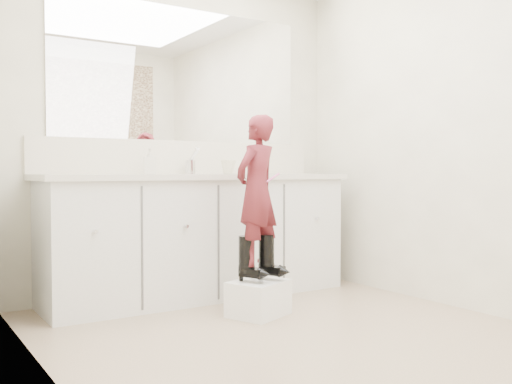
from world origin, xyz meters
TOP-DOWN VIEW (x-y plane):
  - floor at (0.00, 0.00)m, footprint 3.00×3.00m
  - wall_back at (0.00, 1.50)m, footprint 2.60×0.00m
  - wall_left at (-1.30, 0.00)m, footprint 0.00×3.00m
  - wall_right at (1.30, 0.00)m, footprint 0.00×3.00m
  - vanity_cabinet at (0.00, 1.23)m, footprint 2.20×0.55m
  - countertop at (0.00, 1.21)m, footprint 2.28×0.58m
  - backsplash at (0.00, 1.49)m, footprint 2.28×0.03m
  - mirror at (0.00, 1.49)m, footprint 2.00×0.02m
  - faucet at (0.00, 1.38)m, footprint 0.08×0.08m
  - cup at (0.26, 1.27)m, footprint 0.13×0.13m
  - soap_bottle at (-0.35, 1.30)m, footprint 0.10×0.10m
  - step_stool at (0.06, 0.54)m, footprint 0.43×0.39m
  - boot_left at (-0.02, 0.56)m, footprint 0.17×0.22m
  - boot_right at (0.13, 0.56)m, footprint 0.17×0.22m
  - toddler at (0.06, 0.56)m, footprint 0.40×0.34m
  - toothbrush at (0.13, 0.48)m, footprint 0.13×0.06m

SIDE VIEW (x-z plane):
  - floor at x=0.00m, z-range 0.00..0.00m
  - step_stool at x=0.06m, z-range 0.00..0.22m
  - boot_left at x=-0.02m, z-range 0.22..0.51m
  - boot_right at x=0.13m, z-range 0.22..0.51m
  - vanity_cabinet at x=0.00m, z-range 0.00..0.85m
  - toddler at x=0.06m, z-range 0.32..1.26m
  - toothbrush at x=0.13m, z-range 0.84..0.90m
  - countertop at x=0.00m, z-range 0.85..0.89m
  - faucet at x=0.00m, z-range 0.89..0.99m
  - cup at x=0.26m, z-range 0.89..1.00m
  - soap_bottle at x=-0.35m, z-range 0.89..1.07m
  - backsplash at x=0.00m, z-range 0.89..1.14m
  - wall_back at x=0.00m, z-range -0.10..2.50m
  - wall_left at x=-1.30m, z-range -0.30..2.70m
  - wall_right at x=1.30m, z-range -0.30..2.70m
  - mirror at x=0.00m, z-range 1.14..2.14m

